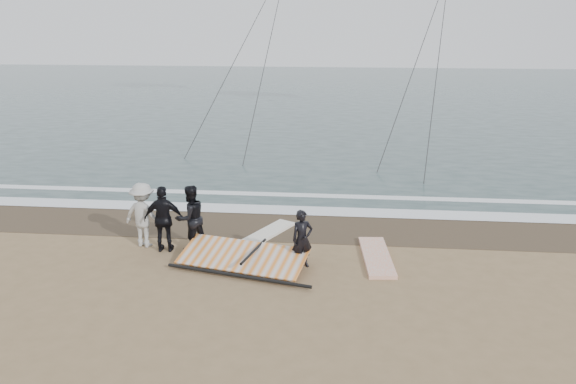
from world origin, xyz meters
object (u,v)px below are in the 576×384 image
at_px(man_main, 302,239).
at_px(board_cream, 268,233).
at_px(board_white, 377,257).
at_px(sail_rig, 241,257).

xyz_separation_m(man_main, board_cream, (-1.19, 2.17, -0.74)).
height_order(board_white, board_cream, board_white).
relative_size(board_white, board_cream, 1.17).
xyz_separation_m(board_white, board_cream, (-3.20, 1.48, -0.01)).
height_order(man_main, board_cream, man_main).
relative_size(man_main, sail_rig, 0.41).
bearing_deg(board_cream, sail_rig, -74.14).
xyz_separation_m(board_white, sail_rig, (-3.64, -0.71, 0.14)).
bearing_deg(board_white, board_cream, 150.73).
bearing_deg(board_white, man_main, -165.36).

